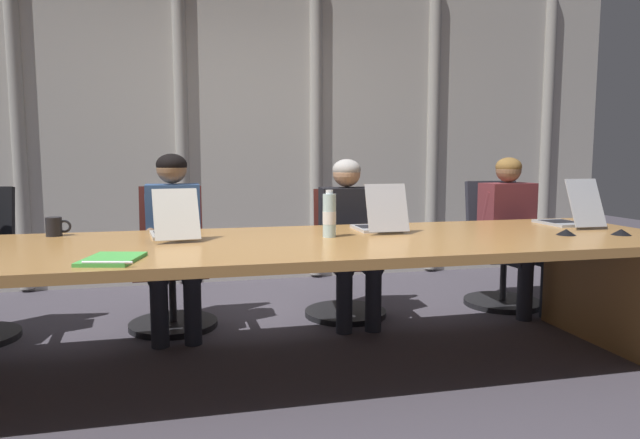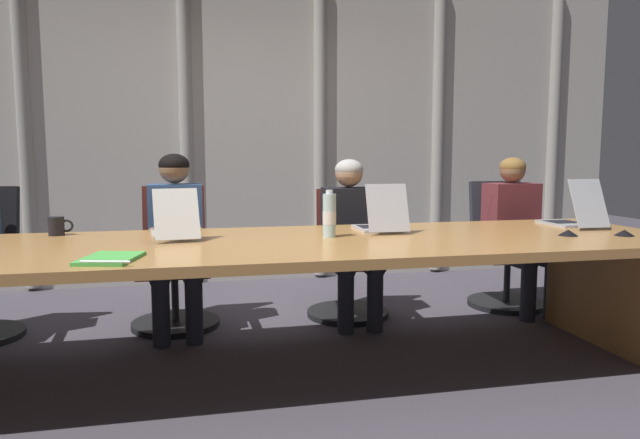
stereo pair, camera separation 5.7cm
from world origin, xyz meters
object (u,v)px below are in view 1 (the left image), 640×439
(person_right_mid, at_px, (513,224))
(office_chair_left_mid, at_px, (172,275))
(laptop_right_mid, at_px, (568,217))
(person_center, at_px, (349,229))
(water_bottle_primary, at_px, (329,216))
(office_chair_center, at_px, (345,268))
(person_left_mid, at_px, (174,232))
(spiral_notepad, at_px, (112,259))
(office_chair_right_mid, at_px, (500,259))
(laptop_left_mid, at_px, (174,228))
(laptop_center, at_px, (379,222))
(conference_mic_left_side, at_px, (566,232))
(coffee_mug_far, at_px, (55,227))
(conference_mic_right_side, at_px, (621,232))

(person_right_mid, bearing_deg, office_chair_left_mid, -97.89)
(laptop_right_mid, relative_size, office_chair_left_mid, 0.48)
(person_center, xyz_separation_m, water_bottle_primary, (-0.35, -0.78, 0.19))
(laptop_right_mid, distance_m, office_chair_center, 1.58)
(person_left_mid, bearing_deg, spiral_notepad, -12.11)
(laptop_right_mid, height_order, office_chair_right_mid, laptop_right_mid)
(office_chair_right_mid, bearing_deg, office_chair_center, -87.84)
(laptop_left_mid, xyz_separation_m, spiral_notepad, (-0.25, -0.66, -0.05))
(person_center, bearing_deg, laptop_right_mid, 66.50)
(office_chair_left_mid, bearing_deg, water_bottle_primary, 43.14)
(laptop_center, xyz_separation_m, person_right_mid, (1.30, 0.61, -0.12))
(office_chair_center, relative_size, conference_mic_left_side, 8.42)
(office_chair_right_mid, distance_m, coffee_mug_far, 3.23)
(laptop_left_mid, xyz_separation_m, laptop_center, (1.21, -0.00, 0.00))
(office_chair_left_mid, bearing_deg, person_left_mid, 7.34)
(coffee_mug_far, distance_m, conference_mic_right_side, 3.25)
(office_chair_right_mid, bearing_deg, laptop_right_mid, 1.44)
(office_chair_left_mid, height_order, person_center, person_center)
(office_chair_right_mid, xyz_separation_m, coffee_mug_far, (-3.16, -0.54, 0.42))
(office_chair_right_mid, distance_m, water_bottle_primary, 1.96)
(person_left_mid, bearing_deg, laptop_center, 62.14)
(spiral_notepad, bearing_deg, conference_mic_right_side, 17.80)
(person_center, height_order, conference_mic_right_side, person_center)
(person_right_mid, bearing_deg, office_chair_center, -101.13)
(office_chair_right_mid, relative_size, conference_mic_left_side, 8.84)
(laptop_center, relative_size, office_chair_right_mid, 0.41)
(laptop_center, bearing_deg, conference_mic_right_side, -110.33)
(office_chair_left_mid, height_order, water_bottle_primary, water_bottle_primary)
(laptop_right_mid, xyz_separation_m, conference_mic_right_side, (0.02, -0.45, -0.04))
(laptop_left_mid, bearing_deg, person_left_mid, -5.33)
(person_right_mid, bearing_deg, office_chair_right_mid, 177.15)
(office_chair_center, distance_m, water_bottle_primary, 1.12)
(spiral_notepad, bearing_deg, person_left_mid, 93.44)
(office_chair_center, height_order, person_left_mid, person_left_mid)
(office_chair_left_mid, bearing_deg, office_chair_right_mid, 90.00)
(laptop_center, bearing_deg, water_bottle_primary, 116.30)
(conference_mic_left_side, distance_m, spiral_notepad, 2.46)
(laptop_right_mid, xyz_separation_m, water_bottle_primary, (-1.64, -0.13, 0.06))
(laptop_right_mid, bearing_deg, laptop_left_mid, 89.38)
(water_bottle_primary, bearing_deg, office_chair_right_mid, 29.75)
(spiral_notepad, bearing_deg, office_chair_left_mid, 95.42)
(water_bottle_primary, relative_size, conference_mic_left_side, 2.41)
(water_bottle_primary, distance_m, spiral_notepad, 1.21)
(office_chair_center, xyz_separation_m, person_left_mid, (-1.22, -0.16, 0.33))
(office_chair_center, relative_size, conference_mic_right_side, 8.42)
(office_chair_right_mid, xyz_separation_m, conference_mic_right_side, (0.01, -1.26, 0.38))
(person_left_mid, bearing_deg, laptop_right_mid, 74.11)
(office_chair_left_mid, height_order, office_chair_right_mid, office_chair_right_mid)
(person_left_mid, bearing_deg, office_chair_center, 95.90)
(laptop_right_mid, height_order, person_right_mid, person_right_mid)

